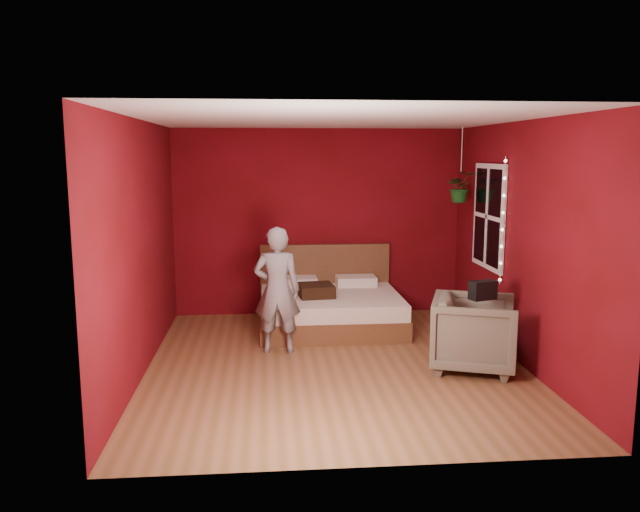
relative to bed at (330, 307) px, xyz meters
The scene contains 10 objects.
floor 1.54m from the bed, 93.58° to the right, with size 4.50×4.50×0.00m, color brown.
room_walls 2.08m from the bed, 93.58° to the right, with size 4.04×4.54×2.62m.
window 2.33m from the bed, 18.14° to the right, with size 0.05×0.97×1.27m.
fairy_lights 2.50m from the bed, 31.65° to the right, with size 0.04×0.04×1.45m.
bed is the anchor object (origin of this frame).
person 1.32m from the bed, 124.87° to the right, with size 0.53×0.35×1.45m, color gray.
armchair 2.23m from the bed, 52.91° to the right, with size 0.83×0.86×0.78m, color #6C6855.
handbag 2.42m from the bed, 53.90° to the right, with size 0.27×0.14×0.19m, color black.
throw_pillow 0.39m from the bed, 135.16° to the right, with size 0.43×0.43×0.15m, color #321F10.
hanging_plant 2.31m from the bed, ahead, with size 0.38×0.34×0.97m.
Camera 1 is at (-0.73, -6.42, 2.25)m, focal length 35.00 mm.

